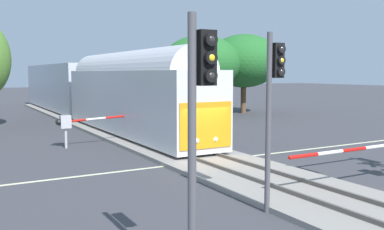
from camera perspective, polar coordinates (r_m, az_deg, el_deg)
ground_plane at (r=20.05m, az=1.83°, el=-6.16°), size 220.00×220.00×0.00m
road_centre_stripe at (r=20.05m, az=1.83°, el=-6.15°), size 44.00×0.20×0.01m
railway_track at (r=20.03m, az=1.83°, el=-5.90°), size 4.40×80.00×0.32m
commuter_train at (r=37.09m, az=-13.46°, el=3.48°), size 3.04×40.89×5.16m
crossing_gate_far at (r=24.44m, az=-14.77°, el=-0.84°), size 6.19×0.40×1.80m
traffic_signal_near_left at (r=7.80m, az=0.98°, el=0.95°), size 0.53×0.38×5.17m
traffic_signal_median at (r=12.62m, az=10.71°, el=2.90°), size 0.53×0.38×5.25m
traffic_signal_far_side at (r=30.47m, az=1.40°, el=5.64°), size 0.53×0.38×6.15m
oak_far_right at (r=41.01m, az=1.24°, el=6.86°), size 7.46×7.46×7.62m
maple_right_background at (r=43.70m, az=6.88°, el=7.11°), size 7.26×7.26×7.92m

